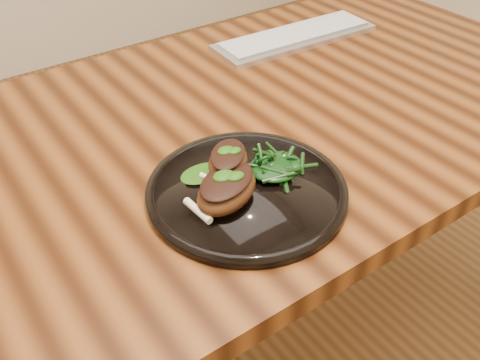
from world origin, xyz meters
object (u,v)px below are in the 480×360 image
(desk, at_px, (230,156))
(greens_heap, at_px, (276,164))
(keyboard, at_px, (295,37))
(plate, at_px, (247,191))
(lamb_chop_front, at_px, (226,188))

(desk, relative_size, greens_heap, 17.96)
(desk, bearing_deg, keyboard, 31.95)
(plate, bearing_deg, lamb_chop_front, -166.10)
(lamb_chop_front, xyz_separation_m, keyboard, (0.48, 0.42, -0.03))
(plate, bearing_deg, desk, 62.35)
(desk, height_order, keyboard, keyboard)
(greens_heap, bearing_deg, lamb_chop_front, -171.05)
(desk, height_order, lamb_chop_front, lamb_chop_front)
(lamb_chop_front, distance_m, keyboard, 0.64)
(plate, height_order, keyboard, keyboard)
(desk, bearing_deg, plate, -117.65)
(greens_heap, relative_size, keyboard, 0.21)
(lamb_chop_front, relative_size, greens_heap, 1.53)
(desk, xyz_separation_m, greens_heap, (-0.04, -0.19, 0.12))
(plate, relative_size, greens_heap, 3.47)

